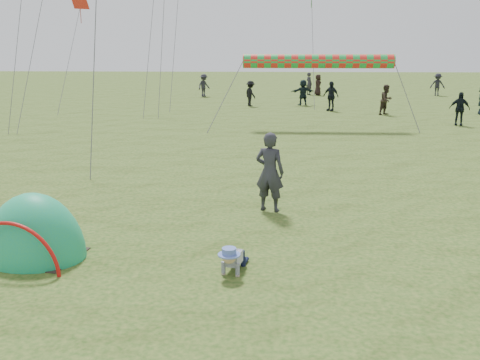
{
  "coord_description": "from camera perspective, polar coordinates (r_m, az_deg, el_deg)",
  "views": [
    {
      "loc": [
        1.45,
        -7.84,
        3.79
      ],
      "look_at": [
        0.9,
        3.12,
        1.0
      ],
      "focal_mm": 40.0,
      "sensor_mm": 36.0,
      "label": 1
    }
  ],
  "objects": [
    {
      "name": "diamond_kite_6",
      "position": [
        36.0,
        -16.72,
        17.75
      ],
      "size": [
        1.08,
        1.08,
        0.88
      ],
      "primitive_type": "plane",
      "rotation": [
        1.05,
        0.0,
        0.79
      ],
      "color": "red"
    },
    {
      "name": "crowd_person_14",
      "position": [
        32.08,
        9.67,
        8.82
      ],
      "size": [
        1.04,
        0.96,
        1.72
      ],
      "primitive_type": "imported",
      "rotation": [
        0.0,
        0.0,
        5.59
      ],
      "color": "black",
      "rests_on": "ground"
    },
    {
      "name": "popup_tent",
      "position": [
        10.61,
        -20.88,
        -7.65
      ],
      "size": [
        2.11,
        1.85,
        2.41
      ],
      "primitive_type": "ellipsoid",
      "rotation": [
        0.0,
        0.0,
        -0.18
      ],
      "color": "#129C82",
      "rests_on": "ground"
    },
    {
      "name": "ground",
      "position": [
        8.83,
        -7.0,
        -11.28
      ],
      "size": [
        140.0,
        140.0,
        0.0
      ],
      "primitive_type": "plane",
      "color": "#1B4211"
    },
    {
      "name": "crowd_person_1",
      "position": [
        30.87,
        15.33,
        8.25
      ],
      "size": [
        1.02,
        0.98,
        1.65
      ],
      "primitive_type": "imported",
      "rotation": [
        0.0,
        0.0,
        0.64
      ],
      "color": "#2F251F",
      "rests_on": "ground"
    },
    {
      "name": "crowd_person_11",
      "position": [
        34.83,
        6.73,
        9.26
      ],
      "size": [
        1.58,
        0.87,
        1.62
      ],
      "primitive_type": "imported",
      "rotation": [
        0.0,
        0.0,
        3.42
      ],
      "color": "black",
      "rests_on": "ground"
    },
    {
      "name": "standing_adult",
      "position": [
        12.36,
        3.19,
        0.86
      ],
      "size": [
        0.78,
        0.64,
        1.86
      ],
      "primitive_type": "imported",
      "rotation": [
        0.0,
        0.0,
        2.82
      ],
      "color": "#2A2A33",
      "rests_on": "ground"
    },
    {
      "name": "crowd_person_3",
      "position": [
        40.56,
        -3.87,
        10.04
      ],
      "size": [
        1.15,
        1.22,
        1.66
      ],
      "primitive_type": "imported",
      "rotation": [
        0.0,
        0.0,
        0.89
      ],
      "color": "#24232C",
      "rests_on": "ground"
    },
    {
      "name": "crowd_person_12",
      "position": [
        42.37,
        7.38,
        10.16
      ],
      "size": [
        0.66,
        0.74,
        1.7
      ],
      "primitive_type": "imported",
      "rotation": [
        0.0,
        0.0,
        2.1
      ],
      "color": "#282630",
      "rests_on": "ground"
    },
    {
      "name": "crawling_toddler",
      "position": [
        9.18,
        -0.79,
        -8.32
      ],
      "size": [
        0.64,
        0.79,
        0.53
      ],
      "primitive_type": null,
      "rotation": [
        0.0,
        0.0,
        -0.25
      ],
      "color": "black",
      "rests_on": "ground"
    },
    {
      "name": "rainbow_tube_kite",
      "position": [
        25.32,
        8.33,
        12.43
      ],
      "size": [
        6.88,
        0.64,
        0.64
      ],
      "primitive_type": "cylinder",
      "rotation": [
        0.0,
        1.57,
        0.0
      ],
      "color": "red"
    },
    {
      "name": "crowd_person_10",
      "position": [
        41.93,
        8.31,
        10.01
      ],
      "size": [
        0.6,
        0.83,
        1.58
      ],
      "primitive_type": "imported",
      "rotation": [
        0.0,
        0.0,
        1.7
      ],
      "color": "black",
      "rests_on": "ground"
    },
    {
      "name": "crowd_person_15",
      "position": [
        43.87,
        20.32,
        9.53
      ],
      "size": [
        1.18,
        0.82,
        1.67
      ],
      "primitive_type": "imported",
      "rotation": [
        0.0,
        0.0,
        6.08
      ],
      "color": "black",
      "rests_on": "ground"
    },
    {
      "name": "crowd_person_8",
      "position": [
        27.9,
        22.37,
        7.04
      ],
      "size": [
        1.01,
        0.65,
        1.6
      ],
      "primitive_type": "imported",
      "rotation": [
        0.0,
        0.0,
        5.99
      ],
      "color": "black",
      "rests_on": "ground"
    },
    {
      "name": "crowd_person_9",
      "position": [
        34.16,
        1.13,
        9.22
      ],
      "size": [
        1.02,
        1.18,
        1.58
      ],
      "primitive_type": "imported",
      "rotation": [
        0.0,
        0.0,
        2.1
      ],
      "color": "black",
      "rests_on": "ground"
    }
  ]
}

